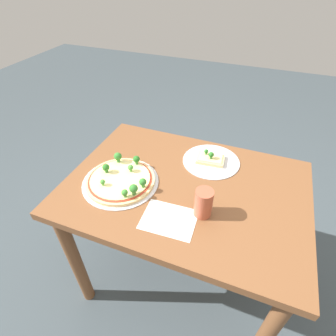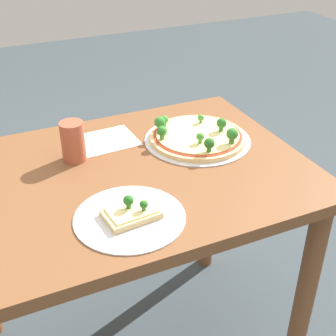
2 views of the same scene
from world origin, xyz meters
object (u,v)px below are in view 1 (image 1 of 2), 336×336
dining_table (184,205)px  pizza_tray_slice (211,160)px  pizza_tray_whole (121,180)px  drinking_cup (203,203)px

dining_table → pizza_tray_slice: pizza_tray_slice is taller
pizza_tray_whole → pizza_tray_slice: pizza_tray_whole is taller
pizza_tray_whole → drinking_cup: 0.38m
pizza_tray_whole → pizza_tray_slice: bearing=-139.1°
pizza_tray_whole → drinking_cup: size_ratio=2.79×
pizza_tray_slice → drinking_cup: bearing=98.5°
dining_table → drinking_cup: bearing=131.0°
dining_table → pizza_tray_whole: size_ratio=3.09×
pizza_tray_slice → drinking_cup: 0.33m
dining_table → pizza_tray_slice: bearing=-106.6°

